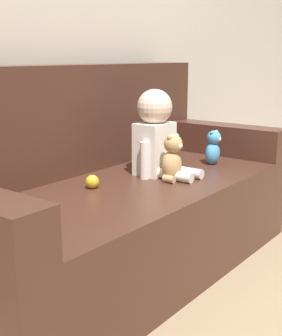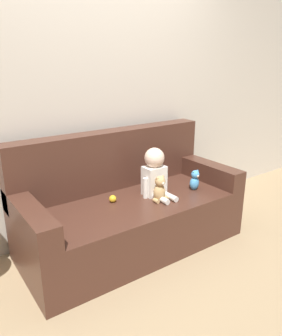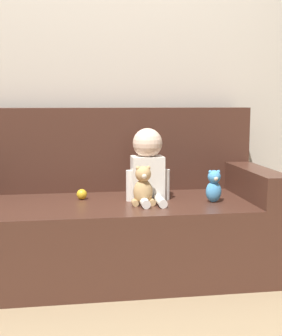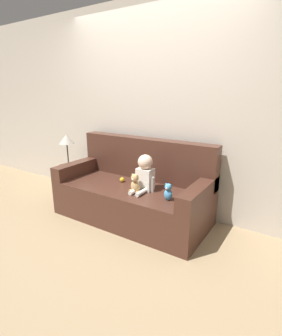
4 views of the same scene
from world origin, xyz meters
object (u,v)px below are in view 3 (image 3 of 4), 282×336
couch (110,215)px  toy_ball (82,194)px  teddy_bear_brown (143,187)px  person_baby (148,166)px  plush_toy_side (214,186)px

couch → toy_ball: 0.22m
teddy_bear_brown → couch: bearing=126.5°
teddy_bear_brown → person_baby: bearing=69.6°
couch → toy_ball: couch is taller
couch → plush_toy_side: couch is taller
plush_toy_side → couch: bearing=159.6°
couch → person_baby: size_ratio=4.49×
toy_ball → teddy_bear_brown: bearing=-31.2°
person_baby → couch: bearing=155.4°
plush_toy_side → toy_ball: plush_toy_side is taller
couch → plush_toy_side: bearing=-20.4°
couch → plush_toy_side: size_ratio=10.12×
plush_toy_side → teddy_bear_brown: bearing=-178.4°
teddy_bear_brown → toy_ball: 0.39m
toy_ball → plush_toy_side: bearing=-14.4°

